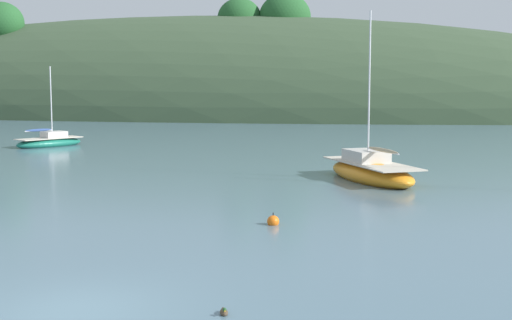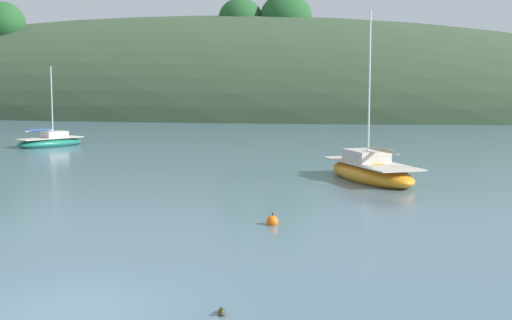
# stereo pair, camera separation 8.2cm
# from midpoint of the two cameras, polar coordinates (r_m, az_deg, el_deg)

# --- Properties ---
(ground_plane) EXTENTS (400.00, 400.00, 0.00)m
(ground_plane) POSITION_cam_midpoint_polar(r_m,az_deg,el_deg) (16.78, -14.32, -11.63)
(ground_plane) COLOR slate
(far_shoreline_hill) EXTENTS (150.00, 36.00, 31.79)m
(far_shoreline_hill) POSITION_cam_midpoint_polar(r_m,az_deg,el_deg) (105.64, -5.92, 3.65)
(far_shoreline_hill) COLOR #384C33
(far_shoreline_hill) RESTS_ON ground
(sailboat_grey_yawl) EXTENTS (4.47, 5.76, 6.44)m
(sailboat_grey_yawl) POSITION_cam_midpoint_polar(r_m,az_deg,el_deg) (57.78, -16.19, 1.41)
(sailboat_grey_yawl) COLOR #196B56
(sailboat_grey_yawl) RESTS_ON ground
(sailboat_cream_ketch) EXTENTS (6.04, 7.93, 8.97)m
(sailboat_cream_ketch) POSITION_cam_midpoint_polar(r_m,az_deg,el_deg) (37.11, 9.30, -0.92)
(sailboat_cream_ketch) COLOR orange
(sailboat_cream_ketch) RESTS_ON ground
(mooring_buoy_outer) EXTENTS (0.44, 0.44, 0.54)m
(mooring_buoy_outer) POSITION_cam_midpoint_polar(r_m,az_deg,el_deg) (25.44, 1.43, -4.97)
(mooring_buoy_outer) COLOR orange
(mooring_buoy_outer) RESTS_ON ground
(duck_straggler) EXTENTS (0.29, 0.42, 0.24)m
(duck_straggler) POSITION_cam_midpoint_polar(r_m,az_deg,el_deg) (16.00, -2.62, -12.15)
(duck_straggler) COLOR #473828
(duck_straggler) RESTS_ON ground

